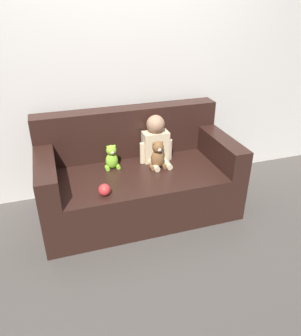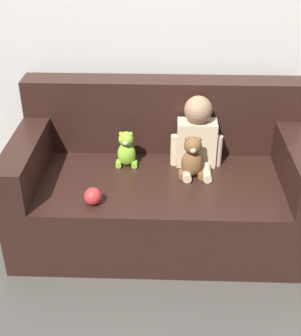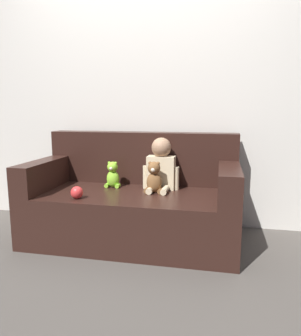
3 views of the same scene
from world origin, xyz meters
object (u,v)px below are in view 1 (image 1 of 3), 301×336
at_px(teddy_bear_brown, 158,156).
at_px(toy_ball, 104,190).
at_px(person_baby, 156,141).
at_px(couch, 137,177).
at_px(plush_toy_side, 112,158).

bearing_deg(teddy_bear_brown, toy_ball, -150.79).
bearing_deg(person_baby, couch, -159.55).
bearing_deg(plush_toy_side, couch, -13.13).
distance_m(person_baby, toy_ball, 0.72).
relative_size(person_baby, plush_toy_side, 1.93).
relative_size(plush_toy_side, toy_ball, 2.38).
bearing_deg(couch, teddy_bear_brown, -19.67).
distance_m(teddy_bear_brown, toy_ball, 0.61).
height_order(person_baby, plush_toy_side, person_baby).
bearing_deg(toy_ball, couch, 45.59).
height_order(plush_toy_side, toy_ball, plush_toy_side).
height_order(person_baby, toy_ball, person_baby).
xyz_separation_m(plush_toy_side, toy_ball, (-0.14, -0.40, -0.06)).
xyz_separation_m(person_baby, plush_toy_side, (-0.41, -0.03, -0.09)).
bearing_deg(couch, person_baby, 20.45).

